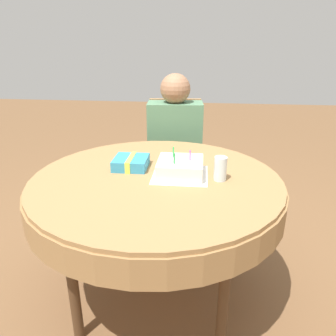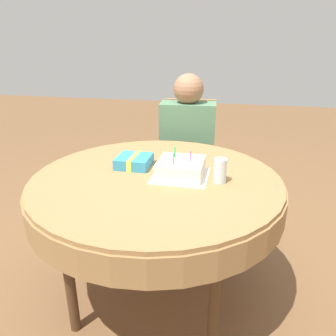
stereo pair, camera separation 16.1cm
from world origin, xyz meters
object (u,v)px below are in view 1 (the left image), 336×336
at_px(person, 175,135).
at_px(drinking_glass, 220,169).
at_px(birthday_cake, 180,167).
at_px(chair, 175,155).
at_px(gift_box, 131,163).

distance_m(person, drinking_glass, 0.93).
xyz_separation_m(person, birthday_cake, (0.10, -0.83, 0.07)).
bearing_deg(birthday_cake, drinking_glass, -13.00).
xyz_separation_m(chair, drinking_glass, (0.30, -0.97, 0.28)).
relative_size(chair, drinking_glass, 7.83).
relative_size(person, birthday_cake, 5.08).
xyz_separation_m(chair, birthday_cake, (0.11, -0.93, 0.26)).
xyz_separation_m(person, gift_box, (-0.17, -0.76, 0.06)).
xyz_separation_m(chair, person, (0.01, -0.10, 0.19)).
distance_m(drinking_glass, gift_box, 0.48).
bearing_deg(gift_box, person, 77.46).
xyz_separation_m(birthday_cake, gift_box, (-0.27, 0.07, -0.01)).
distance_m(chair, drinking_glass, 1.06).
height_order(chair, person, person).
height_order(person, gift_box, person).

